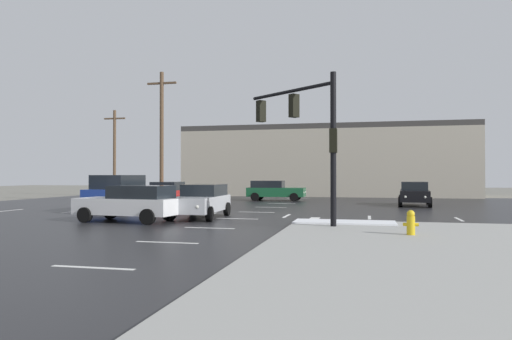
{
  "coord_description": "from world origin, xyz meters",
  "views": [
    {
      "loc": [
        5.85,
        -23.39,
        2.06
      ],
      "look_at": [
        -1.79,
        9.64,
        2.41
      ],
      "focal_mm": 33.45,
      "sensor_mm": 36.0,
      "label": 1
    }
  ],
  "objects_px": {
    "utility_pole_far": "(162,135)",
    "traffic_signal_mast": "(308,126)",
    "fire_hydrant": "(411,222)",
    "sedan_green": "(274,190)",
    "utility_pole_distant": "(115,151)",
    "sedan_red": "(170,193)",
    "sedan_black": "(414,193)",
    "sedan_white": "(131,203)",
    "suv_blue": "(119,192)",
    "sedan_silver": "(202,200)"
  },
  "relations": [
    {
      "from": "sedan_silver",
      "to": "suv_blue",
      "type": "bearing_deg",
      "value": -115.95
    },
    {
      "from": "sedan_silver",
      "to": "utility_pole_far",
      "type": "height_order",
      "value": "utility_pole_far"
    },
    {
      "from": "sedan_white",
      "to": "sedan_black",
      "type": "bearing_deg",
      "value": -127.12
    },
    {
      "from": "utility_pole_distant",
      "to": "sedan_red",
      "type": "bearing_deg",
      "value": -47.27
    },
    {
      "from": "sedan_white",
      "to": "sedan_green",
      "type": "height_order",
      "value": "same"
    },
    {
      "from": "sedan_red",
      "to": "utility_pole_distant",
      "type": "bearing_deg",
      "value": 36.86
    },
    {
      "from": "fire_hydrant",
      "to": "utility_pole_far",
      "type": "relative_size",
      "value": 0.08
    },
    {
      "from": "suv_blue",
      "to": "sedan_green",
      "type": "relative_size",
      "value": 1.08
    },
    {
      "from": "sedan_black",
      "to": "sedan_silver",
      "type": "relative_size",
      "value": 1.01
    },
    {
      "from": "sedan_green",
      "to": "sedan_silver",
      "type": "bearing_deg",
      "value": -92.7
    },
    {
      "from": "suv_blue",
      "to": "utility_pole_distant",
      "type": "bearing_deg",
      "value": -153.8
    },
    {
      "from": "suv_blue",
      "to": "utility_pole_far",
      "type": "relative_size",
      "value": 0.52
    },
    {
      "from": "suv_blue",
      "to": "utility_pole_distant",
      "type": "distance_m",
      "value": 20.6
    },
    {
      "from": "utility_pole_far",
      "to": "traffic_signal_mast",
      "type": "bearing_deg",
      "value": -46.76
    },
    {
      "from": "suv_blue",
      "to": "sedan_silver",
      "type": "height_order",
      "value": "suv_blue"
    },
    {
      "from": "sedan_red",
      "to": "sedan_green",
      "type": "bearing_deg",
      "value": -45.28
    },
    {
      "from": "fire_hydrant",
      "to": "sedan_black",
      "type": "xyz_separation_m",
      "value": [
        1.73,
        17.16,
        0.32
      ]
    },
    {
      "from": "fire_hydrant",
      "to": "sedan_white",
      "type": "bearing_deg",
      "value": 165.51
    },
    {
      "from": "traffic_signal_mast",
      "to": "utility_pole_distant",
      "type": "xyz_separation_m",
      "value": [
        -21.44,
        22.84,
        0.36
      ]
    },
    {
      "from": "sedan_green",
      "to": "sedan_black",
      "type": "bearing_deg",
      "value": -21.6
    },
    {
      "from": "sedan_green",
      "to": "utility_pole_distant",
      "type": "distance_m",
      "value": 17.56
    },
    {
      "from": "sedan_white",
      "to": "traffic_signal_mast",
      "type": "bearing_deg",
      "value": -175.12
    },
    {
      "from": "sedan_green",
      "to": "utility_pole_far",
      "type": "distance_m",
      "value": 9.86
    },
    {
      "from": "sedan_silver",
      "to": "sedan_red",
      "type": "distance_m",
      "value": 9.96
    },
    {
      "from": "utility_pole_far",
      "to": "utility_pole_distant",
      "type": "xyz_separation_m",
      "value": [
        -9.43,
        10.07,
        -0.56
      ]
    },
    {
      "from": "fire_hydrant",
      "to": "sedan_red",
      "type": "relative_size",
      "value": 0.17
    },
    {
      "from": "traffic_signal_mast",
      "to": "sedan_red",
      "type": "bearing_deg",
      "value": -7.62
    },
    {
      "from": "sedan_green",
      "to": "suv_blue",
      "type": "bearing_deg",
      "value": -116.74
    },
    {
      "from": "sedan_green",
      "to": "sedan_red",
      "type": "distance_m",
      "value": 9.12
    },
    {
      "from": "traffic_signal_mast",
      "to": "utility_pole_distant",
      "type": "bearing_deg",
      "value": -8.1
    },
    {
      "from": "suv_blue",
      "to": "sedan_silver",
      "type": "xyz_separation_m",
      "value": [
        5.78,
        -2.57,
        -0.24
      ]
    },
    {
      "from": "sedan_white",
      "to": "utility_pole_far",
      "type": "distance_m",
      "value": 14.02
    },
    {
      "from": "sedan_silver",
      "to": "utility_pole_far",
      "type": "xyz_separation_m",
      "value": [
        -6.6,
        10.07,
        4.07
      ]
    },
    {
      "from": "sedan_black",
      "to": "sedan_green",
      "type": "height_order",
      "value": "same"
    },
    {
      "from": "utility_pole_far",
      "to": "fire_hydrant",
      "type": "bearing_deg",
      "value": -44.98
    },
    {
      "from": "sedan_white",
      "to": "utility_pole_far",
      "type": "bearing_deg",
      "value": -65.83
    },
    {
      "from": "traffic_signal_mast",
      "to": "utility_pole_far",
      "type": "distance_m",
      "value": 17.55
    },
    {
      "from": "utility_pole_distant",
      "to": "suv_blue",
      "type": "bearing_deg",
      "value": -59.75
    },
    {
      "from": "fire_hydrant",
      "to": "sedan_silver",
      "type": "relative_size",
      "value": 0.17
    },
    {
      "from": "fire_hydrant",
      "to": "utility_pole_far",
      "type": "bearing_deg",
      "value": 135.02
    },
    {
      "from": "traffic_signal_mast",
      "to": "sedan_black",
      "type": "height_order",
      "value": "traffic_signal_mast"
    },
    {
      "from": "traffic_signal_mast",
      "to": "sedan_green",
      "type": "xyz_separation_m",
      "value": [
        -4.87,
        18.21,
        -3.15
      ]
    },
    {
      "from": "traffic_signal_mast",
      "to": "fire_hydrant",
      "type": "bearing_deg",
      "value": -179.5
    },
    {
      "from": "fire_hydrant",
      "to": "sedan_black",
      "type": "height_order",
      "value": "sedan_black"
    },
    {
      "from": "traffic_signal_mast",
      "to": "fire_hydrant",
      "type": "distance_m",
      "value": 5.78
    },
    {
      "from": "fire_hydrant",
      "to": "suv_blue",
      "type": "bearing_deg",
      "value": 151.27
    },
    {
      "from": "traffic_signal_mast",
      "to": "fire_hydrant",
      "type": "relative_size",
      "value": 7.28
    },
    {
      "from": "fire_hydrant",
      "to": "utility_pole_distant",
      "type": "relative_size",
      "value": 0.1
    },
    {
      "from": "sedan_green",
      "to": "utility_pole_distant",
      "type": "bearing_deg",
      "value": 163.69
    },
    {
      "from": "sedan_black",
      "to": "sedan_white",
      "type": "bearing_deg",
      "value": -38.1
    }
  ]
}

